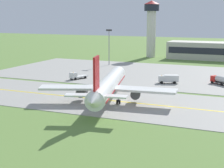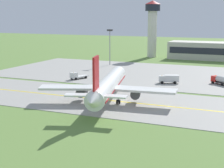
{
  "view_description": "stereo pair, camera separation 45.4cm",
  "coord_description": "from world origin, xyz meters",
  "px_view_note": "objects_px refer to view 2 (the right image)",
  "views": [
    {
      "loc": [
        29.82,
        -76.67,
        20.56
      ],
      "look_at": [
        -2.89,
        0.97,
        4.0
      ],
      "focal_mm": 56.66,
      "sensor_mm": 36.0,
      "label": 1
    },
    {
      "loc": [
        30.24,
        -76.49,
        20.56
      ],
      "look_at": [
        -2.89,
        0.97,
        4.0
      ],
      "focal_mm": 56.66,
      "sensor_mm": 36.0,
      "label": 2
    }
  ],
  "objects_px": {
    "airplane_lead": "(108,85)",
    "service_truck_baggage": "(77,76)",
    "service_truck_pushback": "(220,80)",
    "service_truck_fuel": "(169,79)",
    "apron_light_mast": "(110,43)",
    "control_tower": "(152,23)"
  },
  "relations": [
    {
      "from": "airplane_lead",
      "to": "service_truck_baggage",
      "type": "height_order",
      "value": "airplane_lead"
    },
    {
      "from": "airplane_lead",
      "to": "service_truck_fuel",
      "type": "bearing_deg",
      "value": 75.34
    },
    {
      "from": "service_truck_pushback",
      "to": "apron_light_mast",
      "type": "distance_m",
      "value": 54.28
    },
    {
      "from": "apron_light_mast",
      "to": "service_truck_baggage",
      "type": "bearing_deg",
      "value": -84.3
    },
    {
      "from": "service_truck_pushback",
      "to": "service_truck_fuel",
      "type": "bearing_deg",
      "value": -164.1
    },
    {
      "from": "service_truck_fuel",
      "to": "service_truck_pushback",
      "type": "xyz_separation_m",
      "value": [
        14.58,
        4.15,
        0.0
      ]
    },
    {
      "from": "service_truck_fuel",
      "to": "control_tower",
      "type": "distance_m",
      "value": 70.2
    },
    {
      "from": "service_truck_pushback",
      "to": "apron_light_mast",
      "type": "height_order",
      "value": "apron_light_mast"
    },
    {
      "from": "service_truck_pushback",
      "to": "apron_light_mast",
      "type": "relative_size",
      "value": 0.41
    },
    {
      "from": "airplane_lead",
      "to": "apron_light_mast",
      "type": "bearing_deg",
      "value": 113.18
    },
    {
      "from": "service_truck_baggage",
      "to": "apron_light_mast",
      "type": "bearing_deg",
      "value": 95.7
    },
    {
      "from": "service_truck_pushback",
      "to": "airplane_lead",
      "type": "bearing_deg",
      "value": -123.93
    },
    {
      "from": "service_truck_fuel",
      "to": "apron_light_mast",
      "type": "distance_m",
      "value": 44.88
    },
    {
      "from": "apron_light_mast",
      "to": "service_truck_pushback",
      "type": "bearing_deg",
      "value": -28.62
    },
    {
      "from": "service_truck_baggage",
      "to": "service_truck_pushback",
      "type": "distance_m",
      "value": 44.61
    },
    {
      "from": "service_truck_pushback",
      "to": "control_tower",
      "type": "bearing_deg",
      "value": 123.38
    },
    {
      "from": "service_truck_fuel",
      "to": "control_tower",
      "type": "xyz_separation_m",
      "value": [
        -24.82,
        63.96,
        14.9
      ]
    },
    {
      "from": "airplane_lead",
      "to": "control_tower",
      "type": "xyz_separation_m",
      "value": [
        -17.32,
        92.63,
        12.3
      ]
    },
    {
      "from": "service_truck_baggage",
      "to": "airplane_lead",
      "type": "bearing_deg",
      "value": -47.69
    },
    {
      "from": "airplane_lead",
      "to": "service_truck_baggage",
      "type": "xyz_separation_m",
      "value": [
        -21.6,
        23.73,
        -2.95
      ]
    },
    {
      "from": "service_truck_fuel",
      "to": "control_tower",
      "type": "relative_size",
      "value": 0.23
    },
    {
      "from": "airplane_lead",
      "to": "service_truck_pushback",
      "type": "height_order",
      "value": "airplane_lead"
    }
  ]
}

